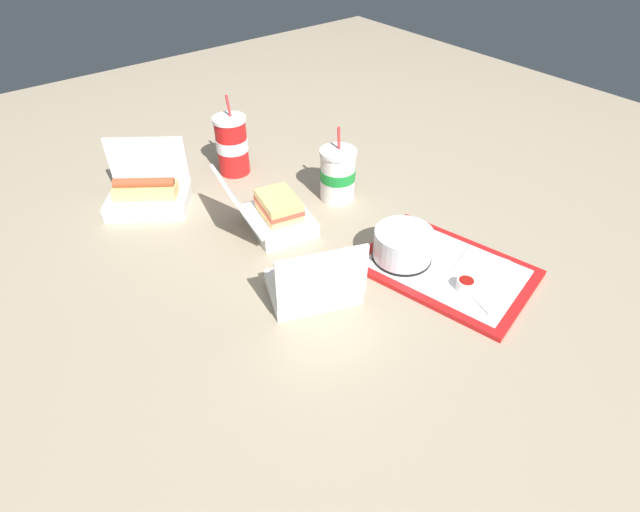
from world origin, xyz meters
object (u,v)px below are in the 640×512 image
object	(u,v)px
food_tray	(446,269)
clamshell_sandwich_right	(275,214)
ketchup_cup	(466,284)
clamshell_hotdog_center	(148,194)
soda_cup_right	(338,174)
plastic_fork	(475,297)
clamshell_hotdog_back	(314,282)
soda_cup_left	(232,145)
cake_container	(403,246)

from	to	relation	value
food_tray	clamshell_sandwich_right	size ratio (longest dim) A/B	1.74
ketchup_cup	clamshell_sandwich_right	world-z (taller)	clamshell_sandwich_right
food_tray	ketchup_cup	distance (m)	0.08
clamshell_hotdog_center	clamshell_sandwich_right	bearing A→B (deg)	-144.38
food_tray	ketchup_cup	world-z (taller)	ketchup_cup
ketchup_cup	clamshell_hotdog_center	xyz separation A→B (m)	(0.75, 0.40, 0.01)
soda_cup_right	ketchup_cup	bearing A→B (deg)	176.40
plastic_fork	clamshell_hotdog_back	bearing A→B (deg)	64.32
food_tray	soda_cup_left	bearing A→B (deg)	11.68
clamshell_hotdog_center	clamshell_hotdog_back	distance (m)	0.57
clamshell_hotdog_center	clamshell_sandwich_right	size ratio (longest dim) A/B	1.05
soda_cup_left	clamshell_hotdog_center	bearing A→B (deg)	94.40
food_tray	clamshell_hotdog_center	world-z (taller)	clamshell_hotdog_center
clamshell_sandwich_right	clamshell_hotdog_back	distance (m)	0.27
ketchup_cup	clamshell_sandwich_right	xyz separation A→B (m)	(0.46, 0.19, 0.02)
cake_container	clamshell_hotdog_back	bearing A→B (deg)	81.18
clamshell_sandwich_right	clamshell_hotdog_back	bearing A→B (deg)	163.43
plastic_fork	clamshell_sandwich_right	distance (m)	0.52
cake_container	soda_cup_right	size ratio (longest dim) A/B	0.68
clamshell_sandwich_right	soda_cup_right	size ratio (longest dim) A/B	1.17
soda_cup_right	soda_cup_left	world-z (taller)	soda_cup_left
clamshell_hotdog_center	plastic_fork	bearing A→B (deg)	-153.35
clamshell_sandwich_right	clamshell_hotdog_back	xyz separation A→B (m)	(-0.26, 0.08, -0.00)
cake_container	ketchup_cup	xyz separation A→B (m)	(-0.16, -0.03, -0.02)
ketchup_cup	soda_cup_right	bearing A→B (deg)	-3.60
plastic_fork	cake_container	bearing A→B (deg)	23.56
cake_container	soda_cup_right	bearing A→B (deg)	-11.12
soda_cup_right	plastic_fork	bearing A→B (deg)	176.07
clamshell_hotdog_center	clamshell_hotdog_back	bearing A→B (deg)	-166.40
food_tray	clamshell_hotdog_back	xyz separation A→B (m)	(0.12, 0.29, 0.03)
food_tray	soda_cup_right	xyz separation A→B (m)	(0.40, -0.00, 0.07)
cake_container	soda_cup_left	world-z (taller)	soda_cup_left
clamshell_sandwich_right	food_tray	bearing A→B (deg)	-151.06
plastic_fork	clamshell_hotdog_back	xyz separation A→B (m)	(0.23, 0.26, 0.03)
clamshell_hotdog_center	soda_cup_right	distance (m)	0.51
soda_cup_right	food_tray	bearing A→B (deg)	179.45
clamshell_hotdog_back	soda_cup_left	world-z (taller)	soda_cup_left
soda_cup_right	soda_cup_left	distance (m)	0.34
food_tray	ketchup_cup	bearing A→B (deg)	160.42
food_tray	soda_cup_left	xyz separation A→B (m)	(0.70, 0.14, 0.08)
plastic_fork	food_tray	bearing A→B (deg)	-0.53
plastic_fork	soda_cup_left	xyz separation A→B (m)	(0.80, 0.11, 0.07)
plastic_fork	soda_cup_right	size ratio (longest dim) A/B	0.53
clamshell_sandwich_right	clamshell_hotdog_back	world-z (taller)	clamshell_sandwich_right
ketchup_cup	clamshell_hotdog_center	bearing A→B (deg)	27.90
food_tray	ketchup_cup	size ratio (longest dim) A/B	10.51
cake_container	plastic_fork	xyz separation A→B (m)	(-0.19, -0.03, -0.03)
food_tray	soda_cup_right	size ratio (longest dim) A/B	2.04
food_tray	soda_cup_left	distance (m)	0.72
clamshell_sandwich_right	clamshell_hotdog_center	bearing A→B (deg)	35.62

